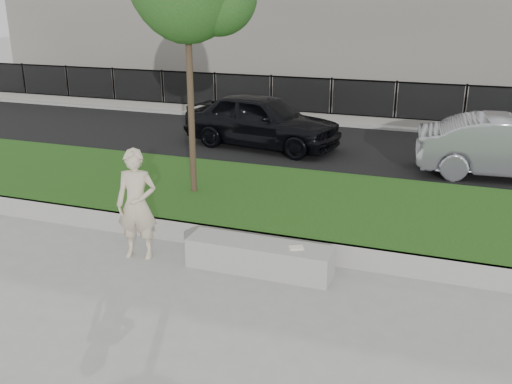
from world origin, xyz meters
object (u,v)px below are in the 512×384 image
at_px(man, 137,204).
at_px(book, 296,248).
at_px(car_silver, 512,148).
at_px(stone_bench, 259,257).
at_px(car_dark, 262,120).

xyz_separation_m(man, book, (2.73, 0.19, -0.45)).
distance_m(man, book, 2.78).
bearing_deg(man, car_silver, 35.38).
relative_size(stone_bench, man, 1.25).
xyz_separation_m(car_dark, car_silver, (6.70, -0.75, -0.05)).
bearing_deg(car_silver, stone_bench, 143.05).
xyz_separation_m(man, car_silver, (6.22, 7.00, -0.17)).
distance_m(man, car_dark, 7.77).
xyz_separation_m(man, car_dark, (-0.49, 7.75, -0.12)).
bearing_deg(car_silver, car_dark, 77.71).
xyz_separation_m(book, car_dark, (-3.22, 7.56, 0.33)).
height_order(stone_bench, car_dark, car_dark).
bearing_deg(stone_bench, book, -0.05).
height_order(man, car_silver, man).
distance_m(stone_bench, car_silver, 7.97).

